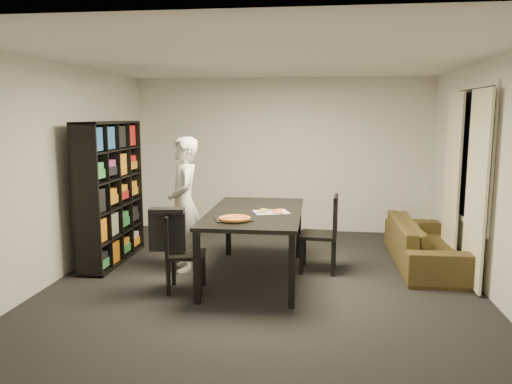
# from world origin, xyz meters

# --- Properties ---
(room) EXTENTS (5.01, 5.51, 2.61)m
(room) POSITION_xyz_m (0.00, 0.00, 1.30)
(room) COLOR black
(room) RESTS_ON ground
(window_pane) EXTENTS (0.02, 1.40, 1.60)m
(window_pane) POSITION_xyz_m (2.48, 0.60, 1.50)
(window_pane) COLOR black
(window_pane) RESTS_ON room
(window_frame) EXTENTS (0.03, 1.52, 1.72)m
(window_frame) POSITION_xyz_m (2.48, 0.60, 1.50)
(window_frame) COLOR white
(window_frame) RESTS_ON room
(curtain_left) EXTENTS (0.03, 0.70, 2.25)m
(curtain_left) POSITION_xyz_m (2.40, 0.08, 1.15)
(curtain_left) COLOR beige
(curtain_left) RESTS_ON room
(curtain_right) EXTENTS (0.03, 0.70, 2.25)m
(curtain_right) POSITION_xyz_m (2.40, 1.12, 1.15)
(curtain_right) COLOR beige
(curtain_right) RESTS_ON room
(bookshelf) EXTENTS (0.35, 1.50, 1.90)m
(bookshelf) POSITION_xyz_m (-2.16, 0.60, 0.95)
(bookshelf) COLOR black
(bookshelf) RESTS_ON room
(dining_table) EXTENTS (1.11, 1.99, 0.83)m
(dining_table) POSITION_xyz_m (-0.13, 0.14, 0.76)
(dining_table) COLOR black
(dining_table) RESTS_ON room
(chair_left) EXTENTS (0.46, 0.46, 0.89)m
(chair_left) POSITION_xyz_m (-0.93, -0.43, 0.50)
(chair_left) COLOR black
(chair_left) RESTS_ON room
(chair_right) EXTENTS (0.49, 0.49, 0.99)m
(chair_right) POSITION_xyz_m (0.73, 0.49, 0.56)
(chair_right) COLOR black
(chair_right) RESTS_ON room
(draped_jacket) EXTENTS (0.42, 0.22, 0.49)m
(draped_jacket) POSITION_xyz_m (-1.05, -0.44, 0.73)
(draped_jacket) COLOR black
(draped_jacket) RESTS_ON chair_left
(person) EXTENTS (0.60, 0.73, 1.71)m
(person) POSITION_xyz_m (-1.07, 0.35, 0.86)
(person) COLOR silver
(person) RESTS_ON room
(baking_tray) EXTENTS (0.48, 0.43, 0.01)m
(baking_tray) POSITION_xyz_m (-0.31, -0.37, 0.84)
(baking_tray) COLOR black
(baking_tray) RESTS_ON dining_table
(pepperoni_pizza) EXTENTS (0.35, 0.35, 0.03)m
(pepperoni_pizza) POSITION_xyz_m (-0.29, -0.43, 0.86)
(pepperoni_pizza) COLOR #A2652F
(pepperoni_pizza) RESTS_ON dining_table
(kitchen_towel) EXTENTS (0.47, 0.41, 0.01)m
(kitchen_towel) POSITION_xyz_m (0.07, 0.07, 0.83)
(kitchen_towel) COLOR silver
(kitchen_towel) RESTS_ON dining_table
(pizza_slices) EXTENTS (0.46, 0.43, 0.01)m
(pizza_slices) POSITION_xyz_m (0.06, 0.09, 0.85)
(pizza_slices) COLOR gold
(pizza_slices) RESTS_ON dining_table
(sofa) EXTENTS (0.80, 2.04, 0.60)m
(sofa) POSITION_xyz_m (2.06, 0.92, 0.30)
(sofa) COLOR #3F3119
(sofa) RESTS_ON room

